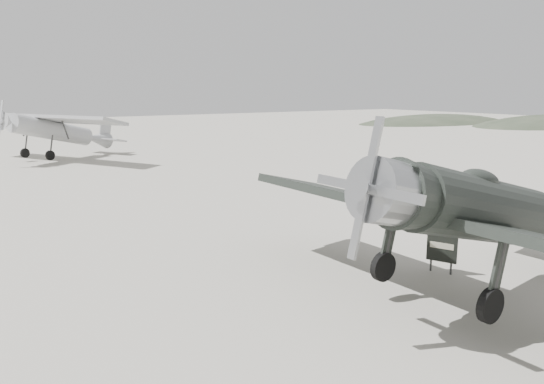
# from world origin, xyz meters

# --- Properties ---
(ground) EXTENTS (160.00, 160.00, 0.00)m
(ground) POSITION_xyz_m (0.00, 0.00, 0.00)
(ground) COLOR #9C998B
(ground) RESTS_ON ground
(hill_northeast) EXTENTS (32.00, 16.00, 5.20)m
(hill_northeast) POSITION_xyz_m (50.00, 40.00, 0.00)
(hill_northeast) COLOR #2E3829
(hill_northeast) RESTS_ON ground
(lowwing_monoplane) EXTENTS (8.64, 12.01, 3.89)m
(lowwing_monoplane) POSITION_xyz_m (-0.72, -3.71, 2.06)
(lowwing_monoplane) COLOR black
(lowwing_monoplane) RESTS_ON ground
(highwing_monoplane) EXTENTS (9.53, 11.94, 3.54)m
(highwing_monoplane) POSITION_xyz_m (-3.58, 27.06, 2.22)
(highwing_monoplane) COLOR #9FA1A4
(highwing_monoplane) RESTS_ON ground
(sign_board) EXTENTS (0.36, 0.74, 1.13)m
(sign_board) POSITION_xyz_m (-0.06, -2.00, 0.68)
(sign_board) COLOR #333333
(sign_board) RESTS_ON ground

